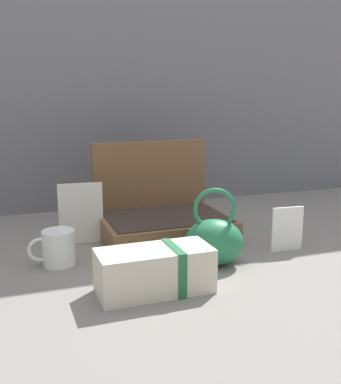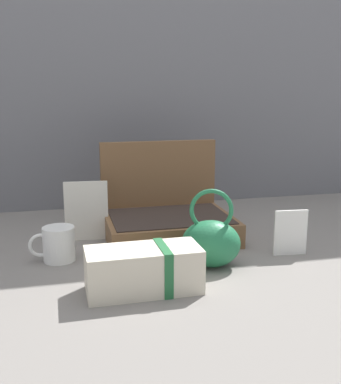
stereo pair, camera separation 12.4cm
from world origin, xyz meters
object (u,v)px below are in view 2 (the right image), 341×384
Objects in this scene: teal_pouch_handbag at (211,242)px; coffee_mug at (58,243)px; open_suitcase at (167,216)px; poster_card_right at (86,211)px; cream_toiletry_bag at (145,270)px; info_card_left at (291,233)px.

coffee_mug is at bearing 159.89° from teal_pouch_handbag.
poster_card_right is (-0.24, 0.01, 0.03)m from open_suitcase.
open_suitcase is 2.10× the size of poster_card_right.
cream_toiletry_bag is at bearing -150.73° from teal_pouch_handbag.
teal_pouch_handbag is at bearing -167.26° from info_card_left.
poster_card_right is at bearing 159.25° from info_card_left.
info_card_left is (0.62, -0.11, 0.02)m from coffee_mug.
open_suitcase is 1.86× the size of teal_pouch_handbag.
teal_pouch_handbag is (0.05, -0.28, 0.00)m from open_suitcase.
open_suitcase is at bearing 23.09° from coffee_mug.
info_card_left reaches higher than cream_toiletry_bag.
open_suitcase is at bearing 144.83° from info_card_left.
open_suitcase is 3.00× the size of info_card_left.
open_suitcase is at bearing 100.34° from teal_pouch_handbag.
teal_pouch_handbag is 1.13× the size of poster_card_right.
cream_toiletry_bag is at bearing -156.83° from info_card_left.
teal_pouch_handbag reaches higher than info_card_left.
cream_toiletry_bag is 0.31m from coffee_mug.
cream_toiletry_bag is 0.41m from poster_card_right.
info_card_left is 0.59m from poster_card_right.
poster_card_right reaches higher than info_card_left.
poster_card_right reaches higher than coffee_mug.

